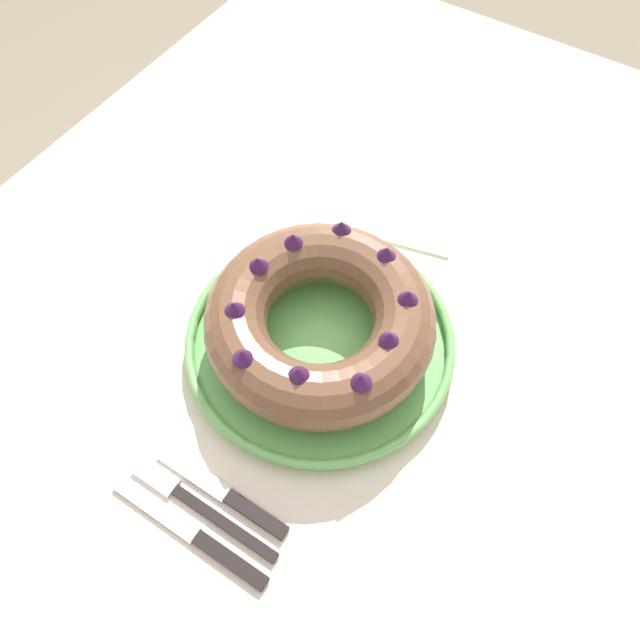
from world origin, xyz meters
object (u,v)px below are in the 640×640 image
Objects in this scene: cake_knife at (229,497)px; serving_knife at (199,538)px; bundt_cake at (320,320)px; serving_dish at (320,341)px; fork at (193,502)px; napkin at (424,209)px.

serving_knife is at bearing 177.26° from cake_knife.
serving_dish is at bearing 108.32° from bundt_cake.
napkin is (0.52, -0.02, -0.00)m from fork.
napkin is (0.55, 0.01, -0.00)m from serving_knife.
napkin is at bearing -1.17° from bundt_cake.
serving_knife is 1.32× the size of napkin.
serving_knife is 1.16× the size of cake_knife.
bundt_cake is 1.81× the size of napkin.
bundt_cake is at bearing -6.77° from fork.
cake_knife is (0.03, -0.03, -0.00)m from fork.
serving_dish is 0.28m from napkin.
serving_dish reaches higher than cake_knife.
cake_knife is at bearing -175.02° from serving_dish.
fork is 1.25× the size of napkin.
fork is at bearing 177.41° from bundt_cake.
fork is (-0.25, 0.01, -0.01)m from serving_dish.
fork is at bearing 178.17° from napkin.
bundt_cake reaches higher than serving_knife.
cake_knife is at bearing -175.03° from bundt_cake.
serving_dish is 1.22× the size of bundt_cake.
serving_knife is 0.55m from napkin.
serving_dish is at bearing -6.76° from fork.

